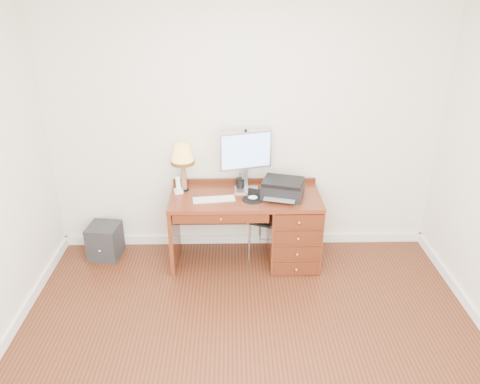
{
  "coord_description": "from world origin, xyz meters",
  "views": [
    {
      "loc": [
        -0.13,
        -2.8,
        2.76
      ],
      "look_at": [
        -0.06,
        1.2,
        0.89
      ],
      "focal_mm": 35.0,
      "sensor_mm": 36.0,
      "label": 1
    }
  ],
  "objects_px": {
    "printer": "(283,188)",
    "chair": "(271,215)",
    "phone": "(178,188)",
    "equipment_box": "(105,241)",
    "monitor": "(246,154)",
    "leg_lamp": "(182,157)",
    "desk": "(276,225)"
  },
  "relations": [
    {
      "from": "desk",
      "to": "leg_lamp",
      "type": "relative_size",
      "value": 3.08
    },
    {
      "from": "desk",
      "to": "printer",
      "type": "relative_size",
      "value": 3.21
    },
    {
      "from": "monitor",
      "to": "equipment_box",
      "type": "distance_m",
      "value": 1.78
    },
    {
      "from": "leg_lamp",
      "to": "phone",
      "type": "relative_size",
      "value": 2.84
    },
    {
      "from": "printer",
      "to": "leg_lamp",
      "type": "distance_m",
      "value": 1.04
    },
    {
      "from": "monitor",
      "to": "equipment_box",
      "type": "xyz_separation_m",
      "value": [
        -1.5,
        -0.05,
        -0.96
      ]
    },
    {
      "from": "leg_lamp",
      "to": "phone",
      "type": "xyz_separation_m",
      "value": [
        -0.05,
        -0.07,
        -0.31
      ]
    },
    {
      "from": "equipment_box",
      "to": "desk",
      "type": "bearing_deg",
      "value": 4.26
    },
    {
      "from": "chair",
      "to": "leg_lamp",
      "type": "bearing_deg",
      "value": -164.89
    },
    {
      "from": "phone",
      "to": "printer",
      "type": "bearing_deg",
      "value": -23.22
    },
    {
      "from": "printer",
      "to": "chair",
      "type": "bearing_deg",
      "value": 168.22
    },
    {
      "from": "chair",
      "to": "equipment_box",
      "type": "relative_size",
      "value": 2.29
    },
    {
      "from": "printer",
      "to": "equipment_box",
      "type": "xyz_separation_m",
      "value": [
        -1.86,
        0.12,
        -0.65
      ]
    },
    {
      "from": "monitor",
      "to": "leg_lamp",
      "type": "distance_m",
      "value": 0.63
    },
    {
      "from": "printer",
      "to": "phone",
      "type": "bearing_deg",
      "value": -169.31
    },
    {
      "from": "desk",
      "to": "monitor",
      "type": "xyz_separation_m",
      "value": [
        -0.31,
        0.14,
        0.72
      ]
    },
    {
      "from": "printer",
      "to": "leg_lamp",
      "type": "height_order",
      "value": "leg_lamp"
    },
    {
      "from": "chair",
      "to": "printer",
      "type": "bearing_deg",
      "value": -5.69
    },
    {
      "from": "printer",
      "to": "leg_lamp",
      "type": "relative_size",
      "value": 0.96
    },
    {
      "from": "leg_lamp",
      "to": "equipment_box",
      "type": "xyz_separation_m",
      "value": [
        -0.87,
        -0.05,
        -0.93
      ]
    },
    {
      "from": "printer",
      "to": "leg_lamp",
      "type": "bearing_deg",
      "value": -173.41
    },
    {
      "from": "phone",
      "to": "equipment_box",
      "type": "height_order",
      "value": "phone"
    },
    {
      "from": "monitor",
      "to": "printer",
      "type": "height_order",
      "value": "monitor"
    },
    {
      "from": "phone",
      "to": "equipment_box",
      "type": "distance_m",
      "value": 1.02
    },
    {
      "from": "printer",
      "to": "phone",
      "type": "height_order",
      "value": "printer"
    },
    {
      "from": "leg_lamp",
      "to": "equipment_box",
      "type": "relative_size",
      "value": 1.34
    },
    {
      "from": "phone",
      "to": "leg_lamp",
      "type": "bearing_deg",
      "value": 34.77
    },
    {
      "from": "leg_lamp",
      "to": "desk",
      "type": "bearing_deg",
      "value": -8.6
    },
    {
      "from": "printer",
      "to": "equipment_box",
      "type": "relative_size",
      "value": 1.28
    },
    {
      "from": "monitor",
      "to": "phone",
      "type": "relative_size",
      "value": 3.58
    },
    {
      "from": "equipment_box",
      "to": "monitor",
      "type": "bearing_deg",
      "value": 9.08
    },
    {
      "from": "equipment_box",
      "to": "leg_lamp",
      "type": "bearing_deg",
      "value": 10.39
    }
  ]
}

